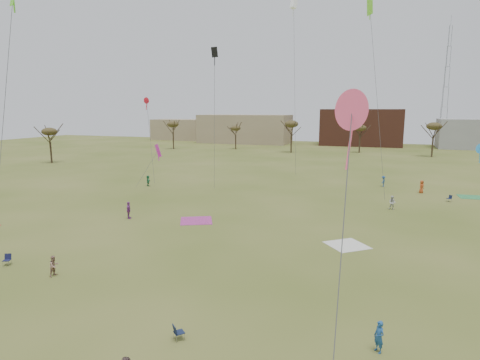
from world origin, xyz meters
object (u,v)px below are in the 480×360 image
(camp_chair_left, at_px, (7,262))
(radio_tower, at_px, (445,86))
(camp_chair_center, at_px, (179,335))
(camp_chair_right, at_px, (449,200))
(flyer_near_right, at_px, (379,337))

(camp_chair_left, relative_size, radio_tower, 0.02)
(camp_chair_center, distance_m, camp_chair_right, 44.26)
(camp_chair_left, distance_m, radio_tower, 134.65)
(radio_tower, bearing_deg, camp_chair_left, -109.58)
(flyer_near_right, xyz_separation_m, camp_chair_center, (-9.87, -2.39, -0.56))
(flyer_near_right, bearing_deg, radio_tower, 129.98)
(camp_chair_center, bearing_deg, radio_tower, -60.05)
(flyer_near_right, bearing_deg, camp_chair_center, -118.65)
(camp_chair_left, bearing_deg, camp_chair_center, -38.88)
(camp_chair_center, bearing_deg, camp_chair_right, -72.26)
(flyer_near_right, xyz_separation_m, radio_tower, (17.38, 127.83, 18.39))
(camp_chair_left, relative_size, camp_chair_center, 1.00)
(radio_tower, bearing_deg, camp_chair_right, -95.87)
(flyer_near_right, distance_m, radio_tower, 130.31)
(flyer_near_right, bearing_deg, camp_chair_right, 125.62)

